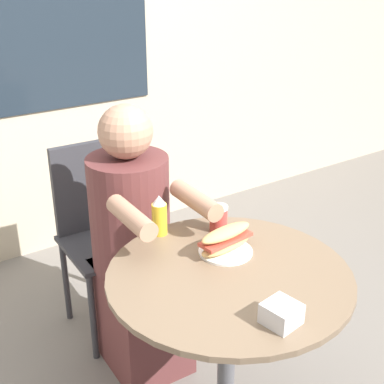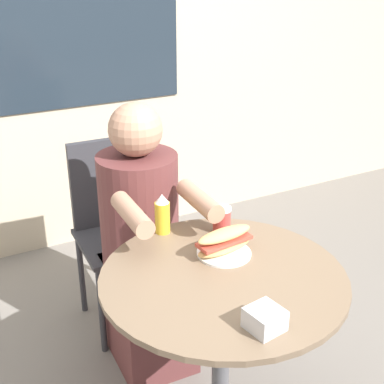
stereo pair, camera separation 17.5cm
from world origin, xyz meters
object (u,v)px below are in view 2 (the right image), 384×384
sandwich_on_plate (224,243)px  condiment_bottle (162,214)px  diner_chair (115,216)px  seated_diner (144,256)px  cafe_table (222,323)px  drink_cup (222,219)px

sandwich_on_plate → condiment_bottle: condiment_bottle is taller
diner_chair → seated_diner: 0.35m
cafe_table → sandwich_on_plate: bearing=58.2°
sandwich_on_plate → drink_cup: (0.07, 0.14, 0.01)m
cafe_table → seated_diner: size_ratio=0.69×
cafe_table → sandwich_on_plate: 0.26m
drink_cup → diner_chair: bearing=104.6°
cafe_table → drink_cup: (0.14, 0.25, 0.23)m
cafe_table → condiment_bottle: condiment_bottle is taller
sandwich_on_plate → drink_cup: bearing=62.2°
cafe_table → sandwich_on_plate: size_ratio=3.65×
seated_diner → sandwich_on_plate: size_ratio=5.31×
seated_diner → condiment_bottle: (-0.01, -0.22, 0.29)m
seated_diner → drink_cup: bearing=121.0°
seated_diner → sandwich_on_plate: (0.10, -0.46, 0.26)m
cafe_table → sandwich_on_plate: sandwich_on_plate is taller
diner_chair → seated_diner: bearing=91.2°
seated_diner → diner_chair: bearing=-88.8°
drink_cup → cafe_table: bearing=-119.6°
cafe_table → condiment_bottle: bearing=98.2°
condiment_bottle → diner_chair: bearing=88.4°
cafe_table → diner_chair: diner_chair is taller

